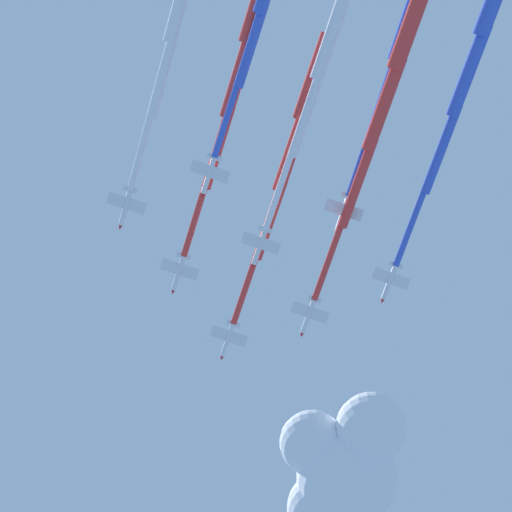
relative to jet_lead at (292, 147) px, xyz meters
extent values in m
cylinder|color=silver|center=(-43.80, 15.34, -0.03)|extent=(8.90, 4.08, 1.21)
cone|color=red|center=(-48.57, 16.98, -0.03)|extent=(1.60, 1.51, 1.15)
cylinder|color=black|center=(-39.31, 13.79, -0.03)|extent=(0.86, 1.05, 0.91)
ellipsoid|color=black|center=(-45.66, 16.03, 0.44)|extent=(2.07, 1.40, 0.76)
cube|color=silver|center=(-43.29, 15.16, -0.08)|extent=(5.28, 8.79, 1.02)
cube|color=red|center=(-44.54, 11.54, 0.40)|extent=(2.40, 1.42, 0.17)
cube|color=red|center=(-42.04, 18.78, -0.41)|extent=(2.40, 1.42, 0.17)
cube|color=silver|center=(-40.23, 14.11, -0.03)|extent=(2.08, 3.38, 0.44)
cube|color=red|center=(-40.19, 14.20, 0.92)|extent=(1.43, 0.76, 1.90)
cylinder|color=red|center=(-31.34, 11.05, -0.03)|extent=(18.17, 7.54, 1.54)
cylinder|color=red|center=(-15.88, 6.03, -0.06)|extent=(18.42, 8.27, 2.31)
cylinder|color=red|center=(-0.65, 0.35, -0.01)|extent=(18.67, 9.00, 3.08)
cylinder|color=red|center=(14.58, -5.36, 0.03)|extent=(18.92, 9.73, 3.85)
cylinder|color=silver|center=(-37.52, -2.94, 0.05)|extent=(8.88, 4.16, 1.20)
cone|color=red|center=(-42.27, -1.24, 0.05)|extent=(1.61, 1.51, 1.14)
cylinder|color=black|center=(-33.04, -4.53, 0.05)|extent=(0.87, 1.05, 0.90)
ellipsoid|color=black|center=(-39.36, -2.23, 0.51)|extent=(2.07, 1.42, 0.75)
cube|color=silver|center=(-37.01, -3.12, 0.00)|extent=(5.36, 8.79, 0.98)
cube|color=red|center=(-38.29, -6.72, 0.45)|extent=(2.40, 1.44, 0.17)
cube|color=red|center=(-35.72, 0.49, -0.32)|extent=(2.40, 1.44, 0.17)
cube|color=silver|center=(-33.95, -4.21, 0.05)|extent=(2.11, 3.38, 0.42)
cube|color=red|center=(-33.92, -4.12, 0.99)|extent=(1.42, 0.76, 1.90)
cylinder|color=red|center=(-25.12, -7.36, 0.05)|extent=(18.09, 7.72, 1.53)
cylinder|color=red|center=(-9.73, -12.53, 0.02)|extent=(18.35, 8.44, 2.30)
cylinder|color=red|center=(5.41, -18.37, 0.06)|extent=(18.61, 9.16, 3.07)
cylinder|color=silver|center=(-27.35, 25.48, -3.36)|extent=(8.91, 4.11, 1.24)
cone|color=red|center=(-32.12, 27.13, -3.36)|extent=(1.61, 1.54, 1.18)
cylinder|color=black|center=(-22.86, 23.93, -3.36)|extent=(0.87, 1.07, 0.93)
ellipsoid|color=black|center=(-29.20, 26.19, -2.89)|extent=(2.07, 1.42, 0.78)
cube|color=silver|center=(-26.84, 25.30, -3.41)|extent=(5.28, 8.76, 1.29)
cube|color=red|center=(-28.09, 21.70, -2.81)|extent=(2.40, 1.42, 0.19)
cube|color=red|center=(-25.59, 28.91, -3.86)|extent=(2.40, 1.42, 0.19)
cube|color=silver|center=(-23.78, 24.24, -3.36)|extent=(2.08, 3.37, 0.54)
cube|color=red|center=(-23.74, 24.37, -2.42)|extent=(1.45, 0.82, 1.90)
cylinder|color=red|center=(-14.22, 20.94, -3.36)|extent=(19.75, 8.14, 1.58)
cylinder|color=red|center=(2.60, 15.43, -3.40)|extent=(20.00, 8.89, 2.37)
cylinder|color=red|center=(19.19, 9.26, -3.34)|extent=(20.26, 9.63, 3.16)
cylinder|color=red|center=(35.77, 3.06, -3.28)|extent=(20.52, 10.38, 3.95)
cylinder|color=silver|center=(-21.07, 7.21, -3.08)|extent=(8.90, 4.05, 1.19)
cone|color=red|center=(-25.84, 8.85, -3.08)|extent=(1.60, 1.49, 1.13)
cylinder|color=black|center=(-16.58, 5.66, -3.08)|extent=(0.86, 1.04, 0.89)
ellipsoid|color=black|center=(-22.93, 7.89, -2.61)|extent=(2.06, 1.39, 0.74)
cube|color=silver|center=(-20.56, 7.03, -3.13)|extent=(5.28, 8.81, 0.83)
cube|color=red|center=(-21.80, 3.40, -2.74)|extent=(2.40, 1.42, 0.16)
cube|color=red|center=(-19.31, 10.66, -3.38)|extent=(2.40, 1.42, 0.16)
cube|color=silver|center=(-17.49, 5.98, -3.08)|extent=(2.08, 3.38, 0.36)
cube|color=red|center=(-17.47, 6.05, -2.13)|extent=(1.41, 0.72, 1.90)
cylinder|color=white|center=(-8.20, 2.78, -3.08)|extent=(19.10, 7.83, 1.51)
cylinder|color=white|center=(8.07, -2.50, -3.10)|extent=(19.34, 8.54, 2.27)
cylinder|color=white|center=(24.12, -8.46, -3.07)|extent=(19.59, 9.26, 3.02)
cylinder|color=silver|center=(-31.23, -21.21, -2.91)|extent=(8.86, 4.27, 1.21)
cone|color=red|center=(-35.96, -19.45, -2.91)|extent=(1.62, 1.53, 1.15)
cylinder|color=black|center=(-26.78, -22.87, -2.91)|extent=(0.88, 1.06, 0.91)
ellipsoid|color=black|center=(-33.07, -20.47, -2.45)|extent=(2.07, 1.44, 0.76)
cube|color=silver|center=(-30.73, -21.40, -2.96)|extent=(5.45, 8.78, 1.03)
cube|color=red|center=(-32.06, -24.98, -2.48)|extent=(2.40, 1.46, 0.17)
cube|color=red|center=(-29.39, -17.81, -3.30)|extent=(2.40, 1.46, 0.17)
cube|color=silver|center=(-27.69, -22.53, -2.91)|extent=(2.14, 3.38, 0.44)
cube|color=red|center=(-27.65, -22.43, -1.97)|extent=(1.42, 0.79, 1.90)
cylinder|color=white|center=(-18.88, -25.81, -2.91)|extent=(18.07, 7.97, 1.54)
cylinder|color=white|center=(-3.53, -31.20, -2.94)|extent=(18.34, 8.69, 2.31)
cylinder|color=silver|center=(-10.90, 35.62, -0.81)|extent=(8.91, 4.11, 1.23)
cone|color=red|center=(-15.67, 37.28, -0.81)|extent=(1.61, 1.53, 1.17)
cylinder|color=black|center=(-6.42, 34.06, -0.81)|extent=(0.87, 1.07, 0.92)
ellipsoid|color=black|center=(-12.75, 36.33, -0.34)|extent=(2.07, 1.42, 0.77)
cube|color=silver|center=(-10.39, 35.44, -0.86)|extent=(5.29, 8.77, 1.19)
cube|color=red|center=(-11.65, 31.84, -0.30)|extent=(2.40, 1.42, 0.19)
cube|color=red|center=(-9.14, 39.05, -1.27)|extent=(2.40, 1.42, 0.19)
cube|color=silver|center=(-7.33, 34.38, -0.81)|extent=(2.08, 3.37, 0.50)
cube|color=red|center=(-7.29, 34.49, 0.14)|extent=(1.44, 0.80, 1.90)
cylinder|color=blue|center=(2.13, 31.10, -0.81)|extent=(19.51, 8.08, 1.56)
cylinder|color=blue|center=(18.74, 25.64, -0.84)|extent=(19.77, 8.81, 2.35)
cylinder|color=blue|center=(35.12, 19.51, -0.79)|extent=(20.02, 9.55, 3.13)
cylinder|color=silver|center=(-14.78, -11.07, -3.11)|extent=(8.90, 4.12, 1.23)
cone|color=red|center=(-19.55, -9.41, -3.11)|extent=(1.61, 1.53, 1.17)
cylinder|color=black|center=(-10.30, -12.63, -3.11)|extent=(0.87, 1.07, 0.92)
ellipsoid|color=black|center=(-16.63, -10.36, -2.65)|extent=(2.07, 1.42, 0.77)
cube|color=silver|center=(-14.28, -11.25, -3.16)|extent=(5.29, 8.77, 1.20)
cube|color=red|center=(-15.53, -14.85, -2.61)|extent=(2.40, 1.42, 0.19)
cube|color=red|center=(-13.02, -7.63, -3.58)|extent=(2.40, 1.42, 0.19)
cube|color=silver|center=(-11.21, -12.31, -3.11)|extent=(2.09, 3.37, 0.50)
cube|color=red|center=(-11.17, -12.20, -2.17)|extent=(1.44, 0.80, 1.90)
cylinder|color=blue|center=(-2.62, -15.30, -3.11)|extent=(17.51, 7.39, 1.56)
cylinder|color=blue|center=(12.26, -20.16, -3.15)|extent=(17.77, 8.13, 2.35)
cylinder|color=silver|center=(-4.62, 17.35, -1.68)|extent=(8.87, 4.28, 1.23)
cone|color=red|center=(-9.36, 19.10, -1.68)|extent=(1.63, 1.55, 1.17)
cylinder|color=black|center=(-0.16, 15.70, -1.68)|extent=(0.88, 1.08, 0.93)
ellipsoid|color=black|center=(-6.46, 18.09, -1.21)|extent=(2.07, 1.45, 0.77)
cube|color=silver|center=(-4.11, 17.15, -1.73)|extent=(5.42, 8.77, 1.23)
cube|color=red|center=(-5.43, 13.58, -1.15)|extent=(2.40, 1.46, 0.19)
cube|color=red|center=(-2.79, 20.74, -2.16)|extent=(2.40, 1.46, 0.19)
cube|color=silver|center=(-1.07, 16.04, -1.68)|extent=(2.14, 3.37, 0.52)
cube|color=red|center=(-1.03, 16.15, -0.73)|extent=(1.44, 0.83, 1.90)
cylinder|color=blue|center=(7.20, 12.98, -1.68)|extent=(16.84, 7.49, 1.57)
cylinder|color=blue|center=(21.48, 8.03, -1.71)|extent=(17.11, 8.23, 2.36)
cylinder|color=blue|center=(35.51, 2.41, -1.66)|extent=(17.38, 8.96, 3.14)
sphere|color=white|center=(-56.05, 59.18, 0.49)|extent=(23.97, 23.97, 23.97)
sphere|color=white|center=(-64.97, 59.39, -0.81)|extent=(17.98, 17.98, 17.98)
sphere|color=white|center=(-42.40, 55.82, 1.28)|extent=(16.78, 16.78, 16.78)
sphere|color=white|center=(-54.53, 47.83, 3.15)|extent=(15.58, 15.58, 15.58)
sphere|color=white|center=(-56.08, 59.49, 8.24)|extent=(13.18, 13.18, 13.18)
camera|label=1|loc=(37.41, -37.79, -233.24)|focal=78.20mm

